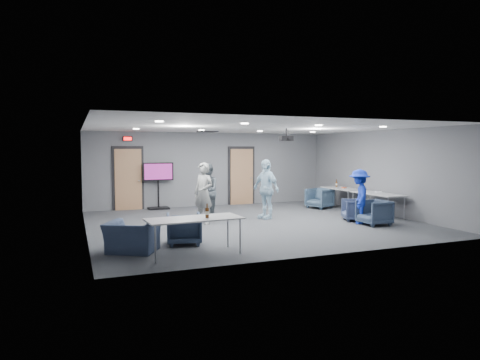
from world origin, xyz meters
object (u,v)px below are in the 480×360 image
object	(u,v)px
table_right_a	(342,189)
table_front_left	(194,220)
chair_right_b	(355,210)
chair_front_a	(184,229)
chair_right_c	(374,213)
person_b	(207,191)
person_d	(359,197)
bottle_right	(336,184)
bottle_front	(207,213)
chair_front_b	(132,237)
table_right_b	(378,195)
chair_right_a	(319,198)
tv_stand	(158,183)
person_a	(204,193)
person_c	(266,189)
projector	(286,138)

from	to	relation	value
table_right_a	table_front_left	xyz separation A→B (m)	(-6.56, -4.47, 0.01)
chair_right_b	chair_front_a	distance (m)	5.56
chair_right_c	chair_front_a	distance (m)	5.48
person_b	person_d	distance (m)	4.45
table_front_left	bottle_right	distance (m)	8.29
person_b	bottle_front	xyz separation A→B (m)	(-1.32, -4.30, 0.00)
person_d	chair_front_b	xyz separation A→B (m)	(-6.38, -1.10, -0.45)
person_d	table_right_a	size ratio (longest dim) A/B	0.91
chair_right_b	table_front_left	distance (m)	5.90
table_right_b	table_front_left	xyz separation A→B (m)	(-6.56, -2.57, 0.00)
table_right_b	bottle_right	size ratio (longest dim) A/B	6.62
table_right_b	bottle_right	xyz separation A→B (m)	(0.10, 2.36, 0.15)
chair_right_a	tv_stand	xyz separation A→B (m)	(-5.36, 1.87, 0.57)
table_right_b	person_a	bearing A→B (deg)	82.26
person_a	table_right_b	size ratio (longest dim) A/B	0.94
chair_front_b	bottle_right	bearing A→B (deg)	-121.83
table_right_a	bottle_right	bearing A→B (deg)	-11.73
chair_right_c	person_d	bearing A→B (deg)	-144.82
person_a	person_c	xyz separation A→B (m)	(2.01, 0.21, 0.03)
chair_right_a	chair_front_b	bearing A→B (deg)	-80.09
person_a	tv_stand	world-z (taller)	person_a
person_a	chair_right_c	xyz separation A→B (m)	(4.32, -1.90, -0.51)
chair_right_a	chair_right_b	distance (m)	2.70
table_right_a	projector	xyz separation A→B (m)	(-2.99, -1.52, 1.72)
table_right_a	table_right_b	bearing A→B (deg)	-180.00
table_front_left	bottle_right	xyz separation A→B (m)	(6.66, 4.93, 0.14)
table_right_a	table_front_left	world-z (taller)	same
person_a	table_right_b	bearing A→B (deg)	48.85
person_a	chair_right_c	bearing A→B (deg)	32.83
person_b	bottle_right	size ratio (longest dim) A/B	6.05
person_a	chair_front_a	bearing A→B (deg)	-59.74
chair_right_c	tv_stand	distance (m)	7.30
person_d	tv_stand	world-z (taller)	tv_stand
chair_right_c	chair_front_a	world-z (taller)	chair_right_c
person_b	tv_stand	size ratio (longest dim) A/B	1.02
person_b	person_c	distance (m)	1.77
chair_front_b	table_right_a	size ratio (longest dim) A/B	0.57
person_c	table_right_a	size ratio (longest dim) A/B	1.06
person_b	chair_right_c	world-z (taller)	person_b
chair_front_a	person_c	bearing A→B (deg)	-130.34
table_right_b	bottle_front	distance (m)	6.85
person_b	chair_right_b	bearing A→B (deg)	66.34
chair_right_c	bottle_front	size ratio (longest dim) A/B	2.66
table_right_b	table_front_left	distance (m)	7.05
person_c	person_d	size ratio (longest dim) A/B	1.17
bottle_right	chair_right_a	bearing A→B (deg)	-175.31
chair_right_b	chair_right_a	bearing A→B (deg)	-167.44
chair_right_a	chair_right_c	size ratio (longest dim) A/B	1.02
bottle_front	person_a	bearing A→B (deg)	74.59
person_a	table_front_left	size ratio (longest dim) A/B	0.89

